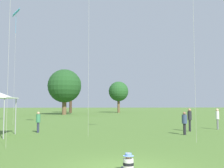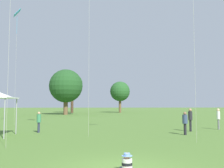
# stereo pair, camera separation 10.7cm
# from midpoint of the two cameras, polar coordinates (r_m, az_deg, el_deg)

# --- Properties ---
(seated_toddler) EXTENTS (0.42, 0.53, 0.62)m
(seated_toddler) POSITION_cam_midpoint_polar(r_m,az_deg,el_deg) (8.90, 3.63, -16.99)
(seated_toddler) COLOR #383D56
(seated_toddler) RESTS_ON ground
(person_standing_2) EXTENTS (0.37, 0.37, 1.64)m
(person_standing_2) POSITION_cam_midpoint_polar(r_m,az_deg,el_deg) (19.60, 15.75, -7.80)
(person_standing_2) COLOR black
(person_standing_2) RESTS_ON ground
(person_standing_3) EXTENTS (0.34, 0.34, 1.80)m
(person_standing_3) POSITION_cam_midpoint_polar(r_m,az_deg,el_deg) (24.58, 22.25, -6.57)
(person_standing_3) COLOR slate
(person_standing_3) RESTS_ON ground
(person_standing_4) EXTENTS (0.41, 0.41, 1.83)m
(person_standing_4) POSITION_cam_midpoint_polar(r_m,az_deg,el_deg) (22.14, 16.82, -6.99)
(person_standing_4) COLOR black
(person_standing_4) RESTS_ON ground
(person_standing_5) EXTENTS (0.35, 0.35, 1.60)m
(person_standing_5) POSITION_cam_midpoint_polar(r_m,az_deg,el_deg) (21.09, -15.50, -7.59)
(person_standing_5) COLOR #282D42
(person_standing_5) RESTS_ON ground
(kite_5) EXTENTS (1.02, 1.23, 12.50)m
(kite_5) POSITION_cam_midpoint_polar(r_m,az_deg,el_deg) (31.05, -19.85, 13.68)
(kite_5) COLOR #339EDB
(kite_5) RESTS_ON ground
(distant_tree_0) EXTENTS (6.88, 6.88, 9.36)m
(distant_tree_0) POSITION_cam_midpoint_polar(r_m,az_deg,el_deg) (54.91, -9.95, -0.45)
(distant_tree_0) COLOR brown
(distant_tree_0) RESTS_ON ground
(distant_tree_1) EXTENTS (5.08, 5.08, 9.79)m
(distant_tree_1) POSITION_cam_midpoint_polar(r_m,az_deg,el_deg) (65.89, -8.59, 0.01)
(distant_tree_1) COLOR #473323
(distant_tree_1) RESTS_ON ground
(distant_tree_2) EXTENTS (5.01, 5.01, 7.90)m
(distant_tree_2) POSITION_cam_midpoint_polar(r_m,az_deg,el_deg) (66.55, 1.80, -1.64)
(distant_tree_2) COLOR brown
(distant_tree_2) RESTS_ON ground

